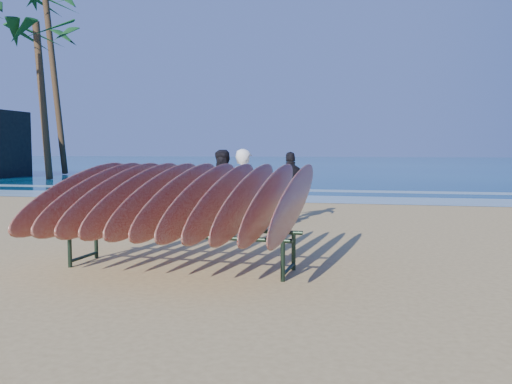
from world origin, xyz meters
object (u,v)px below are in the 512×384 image
person_dark_b (291,186)px  palm_mid (41,36)px  person_dark_a (224,188)px  person_white (244,192)px  palm_right (53,3)px  surfboard_rack (180,198)px

person_dark_b → palm_mid: size_ratio=0.19×
person_dark_a → person_white: bearing=-67.4°
palm_mid → palm_right: palm_right is taller
person_dark_a → palm_right: palm_right is taller
surfboard_rack → person_dark_b: (0.70, 5.24, -0.18)m
person_dark_b → palm_mid: (-14.95, 13.16, 6.58)m
surfboard_rack → palm_mid: palm_mid is taller
person_white → person_dark_a: 1.36m
person_dark_b → palm_right: size_ratio=0.14×
person_white → person_dark_b: person_white is taller
person_white → palm_mid: size_ratio=0.19×
person_white → person_dark_b: bearing=-70.6°
person_white → surfboard_rack: bearing=119.3°
person_dark_a → palm_right: 26.43m
person_dark_b → surfboard_rack: bearing=65.6°
person_dark_a → person_dark_b: person_dark_a is taller
palm_right → person_dark_a: bearing=-49.9°
person_dark_b → palm_right: bearing=-62.8°
surfboard_rack → person_white: size_ratio=2.08×
surfboard_rack → person_white: 2.98m
palm_mid → surfboard_rack: bearing=-52.2°
person_dark_a → person_dark_b: bearing=32.9°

